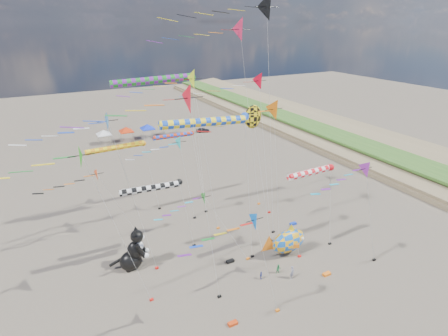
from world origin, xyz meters
name	(u,v)px	position (x,y,z in m)	size (l,w,h in m)	color
ground	(291,317)	(0.00, 0.00, 0.00)	(260.00, 260.00, 0.00)	brown
delta_kite_0	(261,111)	(2.51, 10.24, 17.23)	(10.91, 2.34, 18.70)	#D7610A
delta_kite_1	(359,169)	(8.67, 2.22, 12.57)	(10.36, 1.83, 13.86)	purple
delta_kite_2	(179,103)	(-8.14, 5.41, 20.03)	(11.51, 2.65, 21.60)	red
delta_kite_3	(245,221)	(-4.69, 1.18, 11.15)	(8.91, 1.71, 12.40)	blue
delta_kite_4	(237,30)	(5.13, 19.89, 24.65)	(14.57, 3.14, 26.44)	#D11F47
delta_kite_5	(259,8)	(3.24, 12.51, 26.82)	(13.43, 3.03, 28.57)	black
delta_kite_6	(192,81)	(-2.26, 16.76, 19.68)	(10.23, 2.40, 21.16)	#E6FF1E
delta_kite_7	(60,164)	(-16.77, 8.18, 15.76)	(13.57, 2.24, 17.21)	#1F9B14
delta_kite_8	(252,84)	(5.57, 17.02, 18.71)	(12.19, 2.35, 20.20)	red
delta_kite_9	(90,175)	(-13.75, 20.72, 9.26)	(9.71, 1.66, 10.51)	#FF450C
delta_kite_10	(88,124)	(-13.91, 12.62, 17.36)	(11.10, 2.00, 18.72)	blue
delta_kite_11	(170,145)	(-3.95, 20.68, 11.42)	(8.78, 2.10, 12.76)	#21C6C9
delta_kite_12	(214,205)	(-3.44, 9.27, 8.37)	(8.62, 1.63, 9.57)	#148719
windsock_0	(118,148)	(-9.35, 25.53, 10.44)	(9.16, 0.74, 10.87)	orange
windsock_1	(157,80)	(-4.70, 21.53, 19.28)	(11.48, 0.90, 19.78)	#18851F
windsock_2	(209,122)	(-3.78, 9.41, 17.05)	(10.24, 0.85, 17.54)	blue
windsock_3	(154,188)	(-8.04, 14.63, 9.02)	(8.26, 0.77, 9.45)	black
windsock_4	(313,172)	(7.35, 7.05, 10.64)	(7.65, 0.74, 11.07)	red
windsock_5	(175,136)	(-1.07, 26.51, 10.53)	(7.50, 0.67, 10.95)	red
angelfish_kite	(251,118)	(3.09, 12.96, 15.76)	(3.74, 3.02, 17.21)	yellow
cat_inflatable	(132,248)	(-11.23, 14.12, 2.56)	(3.79, 1.89, 5.11)	black
fish_inflatable	(288,241)	(5.43, 7.81, 1.94)	(5.98, 2.43, 4.21)	blue
person_adult	(292,272)	(3.36, 4.27, 0.78)	(0.57, 0.37, 1.56)	gray
child_green	(279,269)	(2.55, 5.61, 0.58)	(0.56, 0.44, 1.15)	#1C733A
child_blue	(261,275)	(0.34, 5.74, 0.47)	(0.56, 0.23, 0.95)	navy
kite_bag_0	(230,261)	(-1.23, 9.75, 0.15)	(0.90, 0.44, 0.30)	black
kite_bag_1	(233,323)	(-5.35, 1.76, 0.15)	(0.90, 0.44, 0.30)	red
kite_bag_2	(293,224)	(10.26, 12.83, 0.15)	(0.90, 0.44, 0.30)	#1234B8
kite_bag_3	(327,274)	(7.05, 2.88, 0.15)	(0.90, 0.44, 0.30)	orange
tent_row	(137,126)	(1.50, 60.00, 3.15)	(19.20, 4.20, 3.80)	silver
parked_car	(203,130)	(17.45, 58.00, 0.56)	(1.32, 3.27, 1.11)	#26262D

